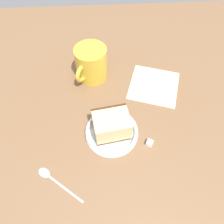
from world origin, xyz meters
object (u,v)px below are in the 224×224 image
(sugar_cube, at_px, (150,143))
(small_plate, at_px, (112,132))
(cake_slice, at_px, (111,125))
(tea_mug, at_px, (91,63))
(folded_napkin, at_px, (154,85))
(teaspoon, at_px, (51,178))

(sugar_cube, bearing_deg, small_plate, -21.53)
(cake_slice, height_order, tea_mug, tea_mug)
(small_plate, xyz_separation_m, folded_napkin, (-0.13, -0.15, -0.01))
(small_plate, distance_m, folded_napkin, 0.20)
(small_plate, height_order, teaspoon, small_plate)
(teaspoon, bearing_deg, small_plate, -143.55)
(cake_slice, height_order, sugar_cube, cake_slice)
(cake_slice, bearing_deg, teaspoon, 37.22)
(cake_slice, relative_size, folded_napkin, 0.69)
(small_plate, distance_m, cake_slice, 0.03)
(small_plate, relative_size, folded_napkin, 0.97)
(cake_slice, relative_size, tea_mug, 0.88)
(folded_napkin, bearing_deg, sugar_cube, 77.15)
(cake_slice, height_order, folded_napkin, cake_slice)
(tea_mug, height_order, folded_napkin, tea_mug)
(cake_slice, xyz_separation_m, folded_napkin, (-0.13, -0.15, -0.04))
(teaspoon, distance_m, folded_napkin, 0.38)
(tea_mug, distance_m, folded_napkin, 0.19)
(cake_slice, relative_size, teaspoon, 0.86)
(cake_slice, relative_size, sugar_cube, 6.63)
(sugar_cube, bearing_deg, folded_napkin, -102.85)
(teaspoon, bearing_deg, sugar_cube, -163.39)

